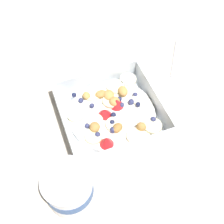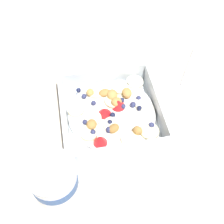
# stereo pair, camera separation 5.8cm
# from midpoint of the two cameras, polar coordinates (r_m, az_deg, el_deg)

# --- Properties ---
(ground_plane) EXTENTS (2.40, 2.40, 0.00)m
(ground_plane) POSITION_cam_midpoint_polar(r_m,az_deg,el_deg) (0.61, 3.30, -1.05)
(ground_plane) COLOR beige
(fruit_bowl) EXTENTS (0.20, 0.20, 0.06)m
(fruit_bowl) POSITION_cam_midpoint_polar(r_m,az_deg,el_deg) (0.59, 2.84, -0.77)
(fruit_bowl) COLOR white
(fruit_bowl) RESTS_ON ground
(spoon) EXTENTS (0.11, 0.16, 0.01)m
(spoon) POSITION_cam_midpoint_polar(r_m,az_deg,el_deg) (0.69, 15.98, 5.29)
(spoon) COLOR silver
(spoon) RESTS_ON ground
(yogurt_cup) EXTENTS (0.09, 0.09, 0.08)m
(yogurt_cup) POSITION_cam_midpoint_polar(r_m,az_deg,el_deg) (0.50, -8.10, -13.42)
(yogurt_cup) COLOR white
(yogurt_cup) RESTS_ON ground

